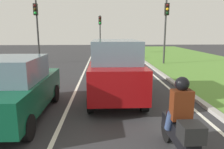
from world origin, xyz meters
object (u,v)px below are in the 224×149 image
at_px(car_suv_ahead, 115,69).
at_px(traffic_light_near_right, 166,21).
at_px(motorcycle, 180,134).
at_px(car_sedan_left_lane, 15,88).
at_px(traffic_light_far_median, 100,28).
at_px(rider_person, 181,104).
at_px(traffic_light_overhead_left, 37,21).

height_order(car_suv_ahead, traffic_light_near_right, traffic_light_near_right).
bearing_deg(motorcycle, traffic_light_near_right, 73.96).
xyz_separation_m(car_sedan_left_lane, traffic_light_far_median, (2.38, 18.44, 2.11)).
distance_m(car_suv_ahead, traffic_light_near_right, 10.01).
relative_size(rider_person, traffic_light_far_median, 0.27).
xyz_separation_m(motorcycle, rider_person, (-0.00, 0.05, 0.62)).
bearing_deg(traffic_light_far_median, motorcycle, -85.09).
bearing_deg(traffic_light_near_right, traffic_light_far_median, 123.19).
xyz_separation_m(rider_person, traffic_light_far_median, (-1.79, 20.81, 1.84)).
xyz_separation_m(motorcycle, traffic_light_near_right, (3.40, 12.93, 2.80)).
bearing_deg(car_suv_ahead, rider_person, -75.71).
distance_m(rider_person, traffic_light_near_right, 13.50).
bearing_deg(car_suv_ahead, car_sedan_left_lane, -149.61).
distance_m(car_suv_ahead, car_sedan_left_lane, 3.61).
distance_m(motorcycle, traffic_light_overhead_left, 15.74).
distance_m(motorcycle, traffic_light_far_median, 21.08).
bearing_deg(rider_person, traffic_light_overhead_left, 114.72).
relative_size(traffic_light_overhead_left, traffic_light_far_median, 1.15).
xyz_separation_m(car_sedan_left_lane, motorcycle, (4.17, -2.42, -0.35)).
bearing_deg(traffic_light_far_median, traffic_light_near_right, -56.81).
bearing_deg(traffic_light_overhead_left, car_suv_ahead, -59.42).
relative_size(car_sedan_left_lane, rider_person, 3.70).
distance_m(traffic_light_near_right, traffic_light_overhead_left, 10.23).
bearing_deg(traffic_light_overhead_left, traffic_light_near_right, -5.58).
distance_m(car_suv_ahead, traffic_light_far_median, 16.75).
bearing_deg(car_sedan_left_lane, traffic_light_near_right, 54.62).
bearing_deg(rider_person, car_sedan_left_lane, 149.03).
bearing_deg(car_sedan_left_lane, motorcycle, -29.78).
height_order(motorcycle, rider_person, rider_person).
relative_size(car_suv_ahead, car_sedan_left_lane, 1.05).
relative_size(rider_person, traffic_light_near_right, 0.23).
bearing_deg(traffic_light_overhead_left, rider_person, -63.96).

